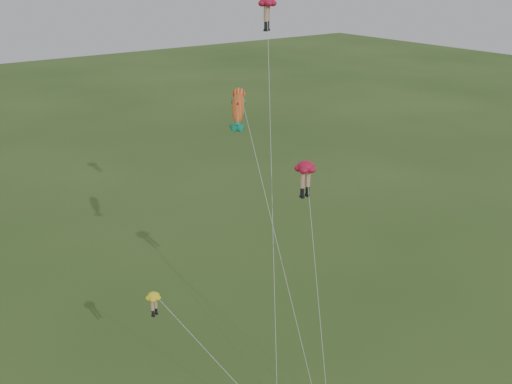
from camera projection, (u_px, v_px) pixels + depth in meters
legs_kite_red_high at (267, 12)px, 39.59m from camera, size 8.36×12.02×23.81m
legs_kite_red_mid at (306, 174)px, 34.10m from camera, size 3.35×6.69×14.99m
legs_kite_yellow at (160, 305)px, 33.95m from camera, size 4.92×8.33×7.75m
fish_kite at (239, 108)px, 36.60m from camera, size 2.38×10.00×18.71m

